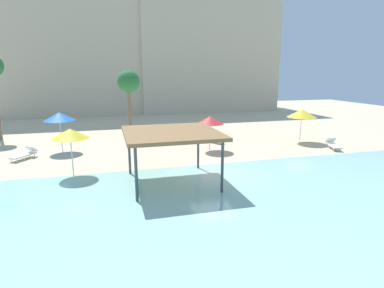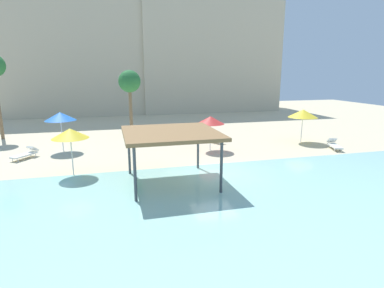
% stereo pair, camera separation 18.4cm
% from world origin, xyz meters
% --- Properties ---
extents(ground_plane, '(80.00, 80.00, 0.00)m').
position_xyz_m(ground_plane, '(0.00, 0.00, 0.00)').
color(ground_plane, beige).
extents(lagoon_water, '(44.00, 13.50, 0.04)m').
position_xyz_m(lagoon_water, '(0.00, -5.25, 0.02)').
color(lagoon_water, '#99D1C6').
rests_on(lagoon_water, ground).
extents(shade_pavilion, '(4.74, 4.74, 2.76)m').
position_xyz_m(shade_pavilion, '(-2.74, -1.05, 2.61)').
color(shade_pavilion, '#42474C').
rests_on(shade_pavilion, ground).
extents(beach_umbrella_yellow_0, '(2.35, 2.35, 2.72)m').
position_xyz_m(beach_umbrella_yellow_0, '(9.55, 5.79, 2.40)').
color(beach_umbrella_yellow_0, silver).
rests_on(beach_umbrella_yellow_0, ground).
extents(beach_umbrella_yellow_1, '(2.00, 2.00, 2.69)m').
position_xyz_m(beach_umbrella_yellow_1, '(-7.86, 1.56, 2.41)').
color(beach_umbrella_yellow_1, silver).
rests_on(beach_umbrella_yellow_1, ground).
extents(beach_umbrella_red_2, '(2.05, 2.05, 2.55)m').
position_xyz_m(beach_umbrella_red_2, '(1.40, 5.13, 2.26)').
color(beach_umbrella_red_2, silver).
rests_on(beach_umbrella_red_2, ground).
extents(beach_umbrella_blue_3, '(2.19, 2.19, 2.88)m').
position_xyz_m(beach_umbrella_blue_3, '(-9.17, 7.64, 2.57)').
color(beach_umbrella_blue_3, silver).
rests_on(beach_umbrella_blue_3, ground).
extents(lounge_chair_0, '(1.41, 1.96, 0.74)m').
position_xyz_m(lounge_chair_0, '(2.46, 7.55, 0.33)').
color(lounge_chair_0, white).
rests_on(lounge_chair_0, ground).
extents(lounge_chair_1, '(1.56, 1.91, 0.74)m').
position_xyz_m(lounge_chair_1, '(-11.32, 6.16, 0.33)').
color(lounge_chair_1, white).
rests_on(lounge_chair_1, ground).
extents(lounge_chair_2, '(1.21, 1.99, 0.74)m').
position_xyz_m(lounge_chair_2, '(10.61, 3.09, 0.33)').
color(lounge_chair_2, white).
rests_on(lounge_chair_2, ground).
extents(palm_tree_1, '(1.90, 1.90, 5.87)m').
position_xyz_m(palm_tree_1, '(-3.91, 11.34, 4.79)').
color(palm_tree_1, brown).
rests_on(palm_tree_1, ground).
extents(hotel_block_0, '(22.93, 10.27, 17.35)m').
position_xyz_m(hotel_block_0, '(-8.56, 31.07, 8.68)').
color(hotel_block_0, beige).
rests_on(hotel_block_0, ground).
extents(hotel_block_1, '(19.99, 11.59, 15.44)m').
position_xyz_m(hotel_block_1, '(8.92, 31.33, 7.72)').
color(hotel_block_1, beige).
rests_on(hotel_block_1, ground).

